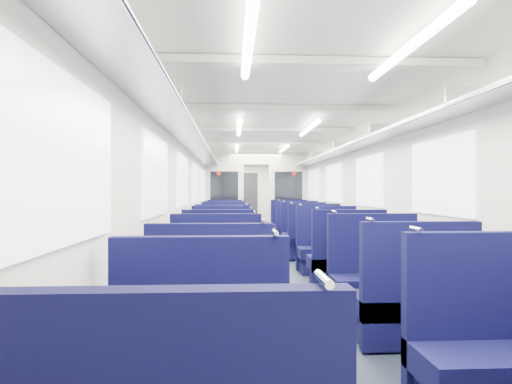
{
  "coord_description": "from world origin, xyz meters",
  "views": [
    {
      "loc": [
        -0.66,
        -9.52,
        1.29
      ],
      "look_at": [
        -0.04,
        2.27,
        1.24
      ],
      "focal_mm": 31.53,
      "sensor_mm": 36.0,
      "label": 1
    }
  ],
  "objects_px": {
    "seat_10": "(221,251)",
    "seat_18": "(226,228)",
    "seat_15": "(304,237)",
    "seat_9": "(346,264)",
    "seat_12": "(223,244)",
    "seat_19": "(290,227)",
    "seat_8": "(219,263)",
    "seat_13": "(313,242)",
    "seat_11": "(328,252)",
    "bulkhead": "(256,192)",
    "seat_7": "(376,282)",
    "seat_5": "(413,307)",
    "end_door": "(248,197)",
    "seat_2": "(199,378)",
    "seat_3": "(496,359)",
    "seat_14": "(224,237)",
    "seat_4": "(210,313)",
    "seat_6": "(216,284)",
    "seat_17": "(296,231)",
    "seat_16": "(225,231)"
  },
  "relations": [
    {
      "from": "seat_5",
      "to": "seat_17",
      "type": "bearing_deg",
      "value": 90.0
    },
    {
      "from": "seat_2",
      "to": "seat_8",
      "type": "relative_size",
      "value": 1.0
    },
    {
      "from": "seat_11",
      "to": "seat_19",
      "type": "bearing_deg",
      "value": 90.0
    },
    {
      "from": "bulkhead",
      "to": "seat_14",
      "type": "relative_size",
      "value": 2.61
    },
    {
      "from": "seat_8",
      "to": "seat_3",
      "type": "bearing_deg",
      "value": -64.48
    },
    {
      "from": "bulkhead",
      "to": "seat_19",
      "type": "height_order",
      "value": "bulkhead"
    },
    {
      "from": "end_door",
      "to": "seat_11",
      "type": "xyz_separation_m",
      "value": [
        0.83,
        -11.52,
        -0.67
      ]
    },
    {
      "from": "seat_8",
      "to": "seat_11",
      "type": "relative_size",
      "value": 1.0
    },
    {
      "from": "seat_15",
      "to": "seat_12",
      "type": "bearing_deg",
      "value": -146.09
    },
    {
      "from": "seat_2",
      "to": "seat_19",
      "type": "xyz_separation_m",
      "value": [
        1.66,
        9.29,
        0.0
      ]
    },
    {
      "from": "end_door",
      "to": "seat_16",
      "type": "distance_m",
      "value": 8.02
    },
    {
      "from": "seat_12",
      "to": "seat_14",
      "type": "distance_m",
      "value": 1.23
    },
    {
      "from": "bulkhead",
      "to": "seat_7",
      "type": "bearing_deg",
      "value": -83.82
    },
    {
      "from": "end_door",
      "to": "seat_6",
      "type": "height_order",
      "value": "end_door"
    },
    {
      "from": "seat_11",
      "to": "seat_19",
      "type": "relative_size",
      "value": 1.0
    },
    {
      "from": "seat_11",
      "to": "seat_17",
      "type": "bearing_deg",
      "value": 90.0
    },
    {
      "from": "seat_3",
      "to": "seat_15",
      "type": "height_order",
      "value": "same"
    },
    {
      "from": "seat_10",
      "to": "seat_18",
      "type": "bearing_deg",
      "value": 90.0
    },
    {
      "from": "end_door",
      "to": "seat_4",
      "type": "xyz_separation_m",
      "value": [
        -0.83,
        -14.96,
        -0.67
      ]
    },
    {
      "from": "seat_19",
      "to": "seat_3",
      "type": "bearing_deg",
      "value": -90.0
    },
    {
      "from": "seat_4",
      "to": "seat_8",
      "type": "bearing_deg",
      "value": 90.0
    },
    {
      "from": "seat_8",
      "to": "seat_6",
      "type": "bearing_deg",
      "value": -90.0
    },
    {
      "from": "seat_11",
      "to": "seat_15",
      "type": "bearing_deg",
      "value": 90.0
    },
    {
      "from": "seat_14",
      "to": "seat_16",
      "type": "height_order",
      "value": "same"
    },
    {
      "from": "end_door",
      "to": "seat_15",
      "type": "height_order",
      "value": "end_door"
    },
    {
      "from": "seat_4",
      "to": "seat_8",
      "type": "distance_m",
      "value": 2.43
    },
    {
      "from": "seat_8",
      "to": "seat_13",
      "type": "relative_size",
      "value": 1.0
    },
    {
      "from": "seat_2",
      "to": "seat_10",
      "type": "relative_size",
      "value": 1.0
    },
    {
      "from": "seat_10",
      "to": "seat_16",
      "type": "height_order",
      "value": "same"
    },
    {
      "from": "seat_8",
      "to": "seat_16",
      "type": "height_order",
      "value": "same"
    },
    {
      "from": "end_door",
      "to": "seat_4",
      "type": "bearing_deg",
      "value": -93.18
    },
    {
      "from": "seat_5",
      "to": "seat_6",
      "type": "height_order",
      "value": "same"
    },
    {
      "from": "seat_5",
      "to": "seat_7",
      "type": "distance_m",
      "value": 0.97
    },
    {
      "from": "seat_12",
      "to": "seat_19",
      "type": "relative_size",
      "value": 1.0
    },
    {
      "from": "seat_15",
      "to": "seat_9",
      "type": "bearing_deg",
      "value": -90.0
    },
    {
      "from": "seat_9",
      "to": "seat_18",
      "type": "xyz_separation_m",
      "value": [
        -1.66,
        5.76,
        0.0
      ]
    },
    {
      "from": "end_door",
      "to": "seat_19",
      "type": "distance_m",
      "value": 6.96
    },
    {
      "from": "seat_8",
      "to": "seat_13",
      "type": "bearing_deg",
      "value": 54.32
    },
    {
      "from": "seat_12",
      "to": "seat_16",
      "type": "xyz_separation_m",
      "value": [
        0.0,
        2.44,
        0.0
      ]
    },
    {
      "from": "seat_5",
      "to": "end_door",
      "type": "bearing_deg",
      "value": 93.2
    },
    {
      "from": "seat_7",
      "to": "seat_13",
      "type": "distance_m",
      "value": 3.67
    },
    {
      "from": "seat_8",
      "to": "seat_15",
      "type": "xyz_separation_m",
      "value": [
        1.66,
        3.25,
        0.0
      ]
    },
    {
      "from": "seat_9",
      "to": "seat_18",
      "type": "distance_m",
      "value": 6.0
    },
    {
      "from": "seat_11",
      "to": "seat_15",
      "type": "xyz_separation_m",
      "value": [
        0.0,
        2.25,
        0.0
      ]
    },
    {
      "from": "seat_6",
      "to": "seat_16",
      "type": "relative_size",
      "value": 1.0
    },
    {
      "from": "end_door",
      "to": "seat_7",
      "type": "bearing_deg",
      "value": -86.58
    },
    {
      "from": "seat_19",
      "to": "seat_9",
      "type": "bearing_deg",
      "value": -90.0
    },
    {
      "from": "seat_3",
      "to": "seat_15",
      "type": "xyz_separation_m",
      "value": [
        0.0,
        6.73,
        0.0
      ]
    },
    {
      "from": "seat_5",
      "to": "seat_15",
      "type": "height_order",
      "value": "same"
    },
    {
      "from": "end_door",
      "to": "seat_16",
      "type": "height_order",
      "value": "end_door"
    }
  ]
}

